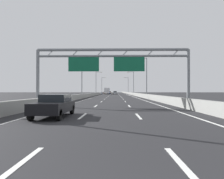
{
  "coord_description": "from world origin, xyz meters",
  "views": [
    {
      "loc": [
        0.33,
        -0.96,
        1.64
      ],
      "look_at": [
        -0.92,
        72.05,
        2.1
      ],
      "focal_mm": 33.52,
      "sensor_mm": 36.0,
      "label": 1
    }
  ],
  "objects": [
    {
      "name": "lane_dash_left_9",
      "position": [
        -1.8,
        84.5,
        0.01
      ],
      "size": [
        0.16,
        3.0,
        0.01
      ],
      "primitive_type": "cube",
      "color": "white",
      "rests_on": "ground_plane"
    },
    {
      "name": "lane_dash_right_9",
      "position": [
        1.8,
        84.5,
        0.01
      ],
      "size": [
        0.16,
        3.0,
        0.01
      ],
      "primitive_type": "cube",
      "color": "white",
      "rests_on": "ground_plane"
    },
    {
      "name": "lane_dash_right_3",
      "position": [
        1.8,
        30.5,
        0.01
      ],
      "size": [
        0.16,
        3.0,
        0.01
      ],
      "primitive_type": "cube",
      "color": "white",
      "rests_on": "ground_plane"
    },
    {
      "name": "lane_dash_right_16",
      "position": [
        1.8,
        147.5,
        0.01
      ],
      "size": [
        0.16,
        3.0,
        0.01
      ],
      "primitive_type": "cube",
      "color": "white",
      "rests_on": "ground_plane"
    },
    {
      "name": "lane_dash_left_11",
      "position": [
        -1.8,
        102.5,
        0.01
      ],
      "size": [
        0.16,
        3.0,
        0.01
      ],
      "primitive_type": "cube",
      "color": "white",
      "rests_on": "ground_plane"
    },
    {
      "name": "lane_dash_left_7",
      "position": [
        -1.8,
        66.5,
        0.01
      ],
      "size": [
        0.16,
        3.0,
        0.01
      ],
      "primitive_type": "cube",
      "color": "white",
      "rests_on": "ground_plane"
    },
    {
      "name": "lane_dash_left_6",
      "position": [
        -1.8,
        57.5,
        0.01
      ],
      "size": [
        0.16,
        3.0,
        0.01
      ],
      "primitive_type": "cube",
      "color": "white",
      "rests_on": "ground_plane"
    },
    {
      "name": "black_car",
      "position": [
        -3.54,
        12.2,
        0.74
      ],
      "size": [
        1.78,
        4.52,
        1.41
      ],
      "color": "black",
      "rests_on": "ground_plane"
    },
    {
      "name": "lane_dash_left_16",
      "position": [
        -1.8,
        147.5,
        0.01
      ],
      "size": [
        0.16,
        3.0,
        0.01
      ],
      "primitive_type": "cube",
      "color": "white",
      "rests_on": "ground_plane"
    },
    {
      "name": "barrier_left",
      "position": [
        -6.9,
        110.0,
        0.47
      ],
      "size": [
        0.45,
        220.0,
        0.95
      ],
      "color": "#9E9E99",
      "rests_on": "ground_plane"
    },
    {
      "name": "edge_line_right",
      "position": [
        5.25,
        88.0,
        0.01
      ],
      "size": [
        0.16,
        176.0,
        0.01
      ],
      "primitive_type": "cube",
      "color": "white",
      "rests_on": "ground_plane"
    },
    {
      "name": "streetlamp_left_mid",
      "position": [
        -7.47,
        48.64,
        5.4
      ],
      "size": [
        2.58,
        0.28,
        9.5
      ],
      "color": "slate",
      "rests_on": "ground_plane"
    },
    {
      "name": "streetlamp_right_distant",
      "position": [
        7.47,
        120.39,
        5.4
      ],
      "size": [
        2.58,
        0.28,
        9.5
      ],
      "color": "slate",
      "rests_on": "ground_plane"
    },
    {
      "name": "lane_dash_right_10",
      "position": [
        1.8,
        93.5,
        0.01
      ],
      "size": [
        0.16,
        3.0,
        0.01
      ],
      "primitive_type": "cube",
      "color": "white",
      "rests_on": "ground_plane"
    },
    {
      "name": "lane_dash_left_14",
      "position": [
        -1.8,
        129.5,
        0.01
      ],
      "size": [
        0.16,
        3.0,
        0.01
      ],
      "primitive_type": "cube",
      "color": "white",
      "rests_on": "ground_plane"
    },
    {
      "name": "lane_dash_left_1",
      "position": [
        -1.8,
        12.5,
        0.01
      ],
      "size": [
        0.16,
        3.0,
        0.01
      ],
      "primitive_type": "cube",
      "color": "white",
      "rests_on": "ground_plane"
    },
    {
      "name": "lane_dash_right_13",
      "position": [
        1.8,
        120.5,
        0.01
      ],
      "size": [
        0.16,
        3.0,
        0.01
      ],
      "primitive_type": "cube",
      "color": "white",
      "rests_on": "ground_plane"
    },
    {
      "name": "lane_dash_left_4",
      "position": [
        -1.8,
        39.5,
        0.01
      ],
      "size": [
        0.16,
        3.0,
        0.01
      ],
      "primitive_type": "cube",
      "color": "white",
      "rests_on": "ground_plane"
    },
    {
      "name": "lane_dash_right_12",
      "position": [
        1.8,
        111.5,
        0.01
      ],
      "size": [
        0.16,
        3.0,
        0.01
      ],
      "primitive_type": "cube",
      "color": "white",
      "rests_on": "ground_plane"
    },
    {
      "name": "edge_line_left",
      "position": [
        -5.25,
        88.0,
        0.01
      ],
      "size": [
        0.16,
        176.0,
        0.01
      ],
      "primitive_type": "cube",
      "color": "white",
      "rests_on": "ground_plane"
    },
    {
      "name": "streetlamp_right_far",
      "position": [
        7.47,
        84.52,
        5.4
      ],
      "size": [
        2.58,
        0.28,
        9.5
      ],
      "color": "slate",
      "rests_on": "ground_plane"
    },
    {
      "name": "lane_dash_right_11",
      "position": [
        1.8,
        102.5,
        0.01
      ],
      "size": [
        0.16,
        3.0,
        0.01
      ],
      "primitive_type": "cube",
      "color": "white",
      "rests_on": "ground_plane"
    },
    {
      "name": "lane_dash_left_5",
      "position": [
        -1.8,
        48.5,
        0.01
      ],
      "size": [
        0.16,
        3.0,
        0.01
      ],
      "primitive_type": "cube",
      "color": "white",
      "rests_on": "ground_plane"
    },
    {
      "name": "silver_car",
      "position": [
        0.12,
        101.44,
        0.76
      ],
      "size": [
        1.74,
        4.3,
        1.47
      ],
      "color": "#A8ADB2",
      "rests_on": "ground_plane"
    },
    {
      "name": "streetlamp_left_far",
      "position": [
        -7.47,
        84.52,
        5.4
      ],
      "size": [
        2.58,
        0.28,
        9.5
      ],
      "color": "slate",
      "rests_on": "ground_plane"
    },
    {
      "name": "lane_dash_right_15",
      "position": [
        1.8,
        138.5,
        0.01
      ],
      "size": [
        0.16,
        3.0,
        0.01
      ],
      "primitive_type": "cube",
      "color": "white",
      "rests_on": "ground_plane"
    },
    {
      "name": "lane_dash_right_4",
      "position": [
        1.8,
        39.5,
        0.01
      ],
      "size": [
        0.16,
        3.0,
        0.01
      ],
      "primitive_type": "cube",
      "color": "white",
      "rests_on": "ground_plane"
    },
    {
      "name": "sign_gantry",
      "position": [
        -0.16,
        22.14,
        4.84
      ],
      "size": [
        17.04,
        0.36,
        6.36
      ],
      "color": "gray",
      "rests_on": "ground_plane"
    },
    {
      "name": "red_car",
      "position": [
        -3.54,
        118.55,
        0.78
      ],
      "size": [
        1.88,
        4.57,
        1.51
      ],
      "color": "red",
      "rests_on": "ground_plane"
    },
    {
      "name": "lane_dash_left_12",
      "position": [
        -1.8,
        111.5,
        0.01
      ],
      "size": [
        0.16,
        3.0,
        0.01
      ],
      "primitive_type": "cube",
      "color": "white",
      "rests_on": "ground_plane"
    },
    {
      "name": "lane_dash_left_3",
      "position": [
        -1.8,
        30.5,
        0.01
      ],
      "size": [
        0.16,
        3.0,
        0.01
      ],
      "primitive_type": "cube",
      "color": "white",
      "rests_on": "ground_plane"
    },
    {
      "name": "yellow_car",
      "position": [
        -3.51,
        132.14,
        0.74
      ],
      "size": [
        1.78,
        4.13,
        1.44
      ],
      "color": "yellow",
      "rests_on": "ground_plane"
    },
    {
      "name": "lane_dash_left_13",
      "position": [
        -1.8,
        120.5,
        0.01
      ],
      "size": [
        0.16,
        3.0,
        0.01
      ],
      "primitive_type": "cube",
      "color": "white",
      "rests_on": "ground_plane"
    },
    {
      "name": "lane_dash_right_5",
      "position": [
        1.8,
        48.5,
        0.01
      ],
      "size": [
        0.16,
        3.0,
        0.01
      ],
      "primitive_type": "cube",
      "color": "white",
      "rests_on": "ground_plane"
    },
    {
      "name": "lane_dash_left_15",
      "position": [
        -1.8,
        138.5,
        0.01
      ],
      "size": [
        0.16,
        3.0,
        0.01
      ],
      "primitive_type": "cube",
      "color": "white",
      "rests_on": "ground_plane"
    },
    {
      "name": "streetlamp_right_mid",
      "position": [
        7.47,
        48.64,
        5.4
      ],
      "size": [
        2.58,
        0.28,
        9.5
      ],
      "color": "slate",
      "rests_on": "ground_plane"
    },
    {
      "name": "lane_dash_right_17",
      "position": [
        1.8,
        156.5,
        0.01
      ],
      "size": [
        0.16,
        3.0,
        0.01
      ],
      "primitive_type": "cube",
      "color": "white",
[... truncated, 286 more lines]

